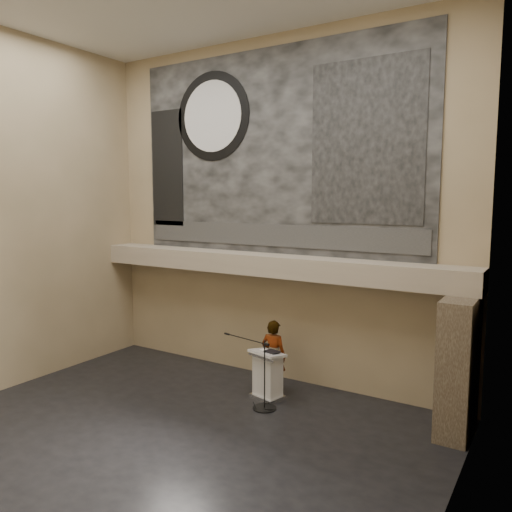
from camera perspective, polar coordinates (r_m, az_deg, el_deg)
The scene contains 19 objects.
floor at distance 10.35m, azimuth -10.00°, elevation -19.76°, with size 10.00×10.00×0.00m, color black.
wall_back at distance 12.52m, azimuth 1.94°, elevation 5.15°, with size 10.00×0.02×8.50m, color #877656.
wall_left at distance 13.17m, azimuth -26.87°, elevation 4.50°, with size 0.02×8.00×8.50m, color #877656.
wall_right at distance 6.96m, azimuth 21.55°, elevation 3.34°, with size 0.02×8.00×8.50m, color #877656.
soffit at distance 12.28m, azimuth 0.99°, elevation -0.97°, with size 10.00×0.80×0.50m, color gray.
sprinkler_left at distance 13.17m, azimuth -5.12°, elevation -1.70°, with size 0.04×0.04×0.06m, color #B2893D.
sprinkler_right at distance 11.43m, azimuth 9.06°, elevation -3.06°, with size 0.04×0.04×0.06m, color #B2893D.
banner at distance 12.54m, azimuth 1.90°, elevation 11.78°, with size 8.00×0.05×5.00m, color black.
banner_text_strip at distance 12.49m, azimuth 1.77°, elevation 2.39°, with size 7.76×0.02×0.55m, color #2D2D2D.
banner_clock_rim at distance 13.61m, azimuth -5.00°, elevation 15.61°, with size 2.30×2.30×0.02m, color black.
banner_clock_face at distance 13.59m, azimuth -5.05°, elevation 15.62°, with size 1.84×1.84×0.02m, color silver.
banner_building_print at distance 11.50m, azimuth 12.47°, elevation 12.58°, with size 2.60×0.02×3.60m, color black.
banner_brick_print at distance 14.48m, azimuth -10.09°, elevation 9.82°, with size 1.10×0.02×3.20m, color black.
stone_pier at distance 10.63m, azimuth 22.12°, elevation -11.58°, with size 0.60×1.40×2.70m, color #403427.
lectern at distance 11.74m, azimuth 1.34°, elevation -13.42°, with size 0.87×0.71×1.14m.
binder at distance 11.50m, azimuth 1.85°, elevation -10.88°, with size 0.31×0.25×0.04m, color black.
papers at distance 11.60m, azimuth 0.62°, elevation -10.80°, with size 0.23×0.32×0.01m, color white.
speaker_person at distance 12.04m, azimuth 2.02°, elevation -11.34°, with size 0.63×0.41×1.73m, color silver.
mic_stand at distance 11.35m, azimuth 0.81°, elevation -15.90°, with size 1.47×0.52×1.54m.
Camera 1 is at (6.25, -6.84, 4.61)m, focal length 35.00 mm.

